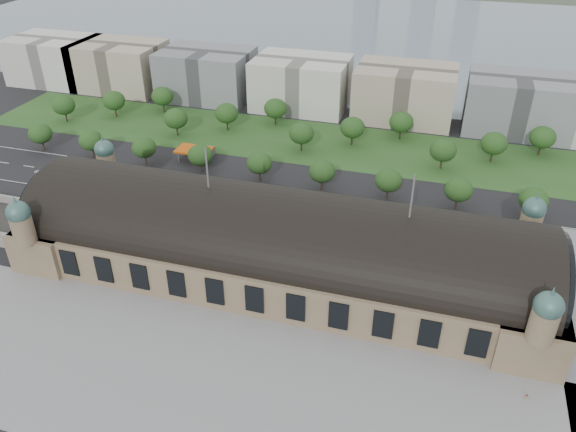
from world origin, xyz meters
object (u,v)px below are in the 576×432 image
(traffic_car_3, at_px, (197,177))
(parked_car_5, at_px, (233,223))
(traffic_car_5, at_px, (442,216))
(parked_car_4, at_px, (201,211))
(bus_west, at_px, (273,209))
(bus_mid, at_px, (346,220))
(parked_car_3, at_px, (157,204))
(traffic_car_0, at_px, (39,172))
(pedestrian_0, at_px, (527,397))
(petrol_station, at_px, (200,151))
(bus_east, at_px, (378,226))
(traffic_car_1, at_px, (119,166))
(traffic_car_2, at_px, (177,190))
(traffic_car_6, at_px, (513,246))
(parked_car_2, at_px, (165,212))
(parked_car_0, at_px, (135,202))
(parked_car_1, at_px, (115,197))
(parked_car_6, at_px, (188,209))

(traffic_car_3, height_order, parked_car_5, traffic_car_3)
(traffic_car_5, xyz_separation_m, parked_car_4, (-79.48, -19.89, -0.06))
(bus_west, distance_m, bus_mid, 25.28)
(parked_car_3, bearing_deg, parked_car_4, 69.49)
(traffic_car_0, relative_size, pedestrian_0, 2.49)
(petrol_station, bearing_deg, parked_car_3, -87.56)
(parked_car_4, bearing_deg, bus_east, 72.86)
(traffic_car_3, bearing_deg, traffic_car_1, 94.07)
(traffic_car_2, relative_size, traffic_car_6, 0.81)
(parked_car_2, bearing_deg, parked_car_3, -151.81)
(parked_car_4, bearing_deg, parked_car_3, -112.80)
(parked_car_3, bearing_deg, traffic_car_6, 72.77)
(traffic_car_1, height_order, parked_car_0, parked_car_0)
(parked_car_0, relative_size, bus_east, 0.39)
(traffic_car_2, relative_size, traffic_car_5, 0.95)
(traffic_car_0, xyz_separation_m, parked_car_1, (39.10, -9.13, 0.13))
(pedestrian_0, bearing_deg, bus_east, 124.14)
(parked_car_5, bearing_deg, traffic_car_1, -139.04)
(petrol_station, distance_m, traffic_car_5, 99.89)
(traffic_car_1, distance_m, traffic_car_2, 32.50)
(traffic_car_5, distance_m, bus_west, 57.17)
(traffic_car_2, relative_size, bus_east, 0.43)
(petrol_station, height_order, traffic_car_3, petrol_station)
(traffic_car_0, distance_m, traffic_car_2, 57.75)
(traffic_car_1, height_order, traffic_car_5, traffic_car_5)
(traffic_car_1, distance_m, bus_east, 106.27)
(traffic_car_3, bearing_deg, bus_west, -108.67)
(traffic_car_1, bearing_deg, parked_car_2, -132.54)
(traffic_car_3, relative_size, traffic_car_5, 1.14)
(traffic_car_5, relative_size, parked_car_4, 1.08)
(parked_car_0, xyz_separation_m, parked_car_6, (20.12, 0.79, 0.07))
(bus_mid, bearing_deg, traffic_car_5, -68.65)
(traffic_car_3, height_order, bus_east, bus_east)
(traffic_car_5, bearing_deg, parked_car_6, 105.89)
(petrol_station, distance_m, traffic_car_3, 19.43)
(parked_car_2, distance_m, pedestrian_0, 124.01)
(parked_car_5, distance_m, bus_west, 15.19)
(petrol_station, height_order, traffic_car_6, petrol_station)
(traffic_car_2, xyz_separation_m, traffic_car_3, (3.27, 10.81, 0.16))
(petrol_station, height_order, bus_east, petrol_station)
(parked_car_2, bearing_deg, pedestrian_0, 43.17)
(traffic_car_3, bearing_deg, parked_car_5, -131.84)
(traffic_car_5, height_order, parked_car_4, traffic_car_5)
(traffic_car_3, bearing_deg, parked_car_1, 139.90)
(traffic_car_5, distance_m, traffic_car_6, 25.10)
(traffic_car_2, xyz_separation_m, bus_east, (74.54, -4.68, 0.85))
(traffic_car_6, height_order, parked_car_0, traffic_car_6)
(parked_car_0, relative_size, parked_car_4, 0.91)
(parked_car_0, bearing_deg, traffic_car_5, 73.11)
(petrol_station, relative_size, pedestrian_0, 8.69)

